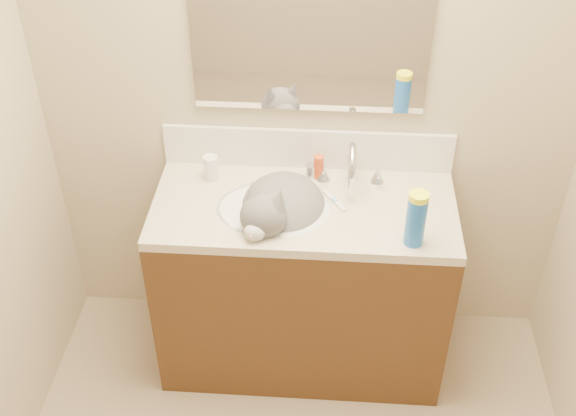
# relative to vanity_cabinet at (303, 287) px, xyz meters

# --- Properties ---
(room_shell) EXTENTS (2.24, 2.54, 2.52)m
(room_shell) POSITION_rel_vanity_cabinet_xyz_m (0.00, -0.97, 1.08)
(room_shell) COLOR tan
(room_shell) RESTS_ON ground
(vanity_cabinet) EXTENTS (1.20, 0.55, 0.82)m
(vanity_cabinet) POSITION_rel_vanity_cabinet_xyz_m (0.00, 0.00, 0.00)
(vanity_cabinet) COLOR #452913
(vanity_cabinet) RESTS_ON ground
(counter_slab) EXTENTS (1.20, 0.55, 0.04)m
(counter_slab) POSITION_rel_vanity_cabinet_xyz_m (0.00, 0.00, 0.43)
(counter_slab) COLOR beige
(counter_slab) RESTS_ON vanity_cabinet
(basin) EXTENTS (0.45, 0.36, 0.14)m
(basin) POSITION_rel_vanity_cabinet_xyz_m (-0.12, -0.03, 0.38)
(basin) COLOR white
(basin) RESTS_ON vanity_cabinet
(faucet) EXTENTS (0.28, 0.20, 0.21)m
(faucet) POSITION_rel_vanity_cabinet_xyz_m (0.18, 0.14, 0.54)
(faucet) COLOR silver
(faucet) RESTS_ON counter_slab
(cat) EXTENTS (0.45, 0.51, 0.35)m
(cat) POSITION_rel_vanity_cabinet_xyz_m (-0.09, -0.03, 0.44)
(cat) COLOR #595659
(cat) RESTS_ON basin
(backsplash) EXTENTS (1.20, 0.02, 0.18)m
(backsplash) POSITION_rel_vanity_cabinet_xyz_m (0.00, 0.26, 0.54)
(backsplash) COLOR silver
(backsplash) RESTS_ON counter_slab
(mirror) EXTENTS (0.90, 0.02, 0.80)m
(mirror) POSITION_rel_vanity_cabinet_xyz_m (0.00, 0.26, 1.13)
(mirror) COLOR white
(mirror) RESTS_ON room_shell
(pill_bottle) EXTENTS (0.07, 0.07, 0.11)m
(pill_bottle) POSITION_rel_vanity_cabinet_xyz_m (-0.39, 0.15, 0.50)
(pill_bottle) COLOR silver
(pill_bottle) RESTS_ON counter_slab
(pill_label) EXTENTS (0.07, 0.07, 0.04)m
(pill_label) POSITION_rel_vanity_cabinet_xyz_m (-0.39, 0.15, 0.49)
(pill_label) COLOR #CD4822
(pill_label) RESTS_ON pill_bottle
(silver_jar) EXTENTS (0.06, 0.06, 0.06)m
(silver_jar) POSITION_rel_vanity_cabinet_xyz_m (0.02, 0.20, 0.48)
(silver_jar) COLOR #B7B7BC
(silver_jar) RESTS_ON counter_slab
(amber_bottle) EXTENTS (0.05, 0.05, 0.10)m
(amber_bottle) POSITION_rel_vanity_cabinet_xyz_m (0.05, 0.19, 0.50)
(amber_bottle) COLOR #CB4217
(amber_bottle) RESTS_ON counter_slab
(toothbrush) EXTENTS (0.10, 0.14, 0.01)m
(toothbrush) POSITION_rel_vanity_cabinet_xyz_m (0.12, 0.03, 0.46)
(toothbrush) COLOR silver
(toothbrush) RESTS_ON counter_slab
(toothbrush_head) EXTENTS (0.03, 0.03, 0.02)m
(toothbrush_head) POSITION_rel_vanity_cabinet_xyz_m (0.12, 0.03, 0.46)
(toothbrush_head) COLOR #6EC3EB
(toothbrush_head) RESTS_ON counter_slab
(spray_can) EXTENTS (0.09, 0.09, 0.20)m
(spray_can) POSITION_rel_vanity_cabinet_xyz_m (0.41, -0.20, 0.55)
(spray_can) COLOR blue
(spray_can) RESTS_ON counter_slab
(spray_cap) EXTENTS (0.09, 0.09, 0.04)m
(spray_cap) POSITION_rel_vanity_cabinet_xyz_m (0.41, -0.20, 0.65)
(spray_cap) COLOR #FBFF1A
(spray_cap) RESTS_ON spray_can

